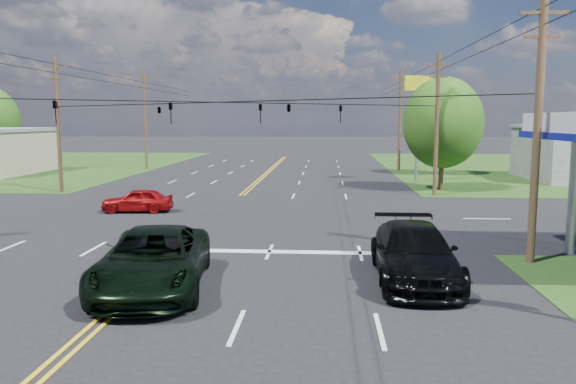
# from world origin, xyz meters

# --- Properties ---
(ground) EXTENTS (280.00, 280.00, 0.00)m
(ground) POSITION_xyz_m (0.00, 12.00, 0.00)
(ground) COLOR black
(ground) RESTS_ON ground
(stop_bar) EXTENTS (10.00, 0.50, 0.02)m
(stop_bar) POSITION_xyz_m (5.00, 4.00, 0.00)
(stop_bar) COLOR silver
(stop_bar) RESTS_ON ground
(pole_se) EXTENTS (1.60, 0.28, 9.50)m
(pole_se) POSITION_xyz_m (13.00, 3.00, 4.92)
(pole_se) COLOR #43301C
(pole_se) RESTS_ON ground
(pole_nw) EXTENTS (1.60, 0.28, 9.50)m
(pole_nw) POSITION_xyz_m (-13.00, 21.00, 4.92)
(pole_nw) COLOR #43301C
(pole_nw) RESTS_ON ground
(pole_ne) EXTENTS (1.60, 0.28, 9.50)m
(pole_ne) POSITION_xyz_m (13.00, 21.00, 4.92)
(pole_ne) COLOR #43301C
(pole_ne) RESTS_ON ground
(pole_left_far) EXTENTS (1.60, 0.28, 10.00)m
(pole_left_far) POSITION_xyz_m (-13.00, 40.00, 5.17)
(pole_left_far) COLOR #43301C
(pole_left_far) RESTS_ON ground
(pole_right_far) EXTENTS (1.60, 0.28, 10.00)m
(pole_right_far) POSITION_xyz_m (13.00, 40.00, 5.17)
(pole_right_far) COLOR #43301C
(pole_right_far) RESTS_ON ground
(span_wire_signals) EXTENTS (26.00, 18.00, 1.13)m
(span_wire_signals) POSITION_xyz_m (0.00, 12.00, 6.00)
(span_wire_signals) COLOR black
(span_wire_signals) RESTS_ON ground
(power_lines) EXTENTS (26.04, 100.00, 0.64)m
(power_lines) POSITION_xyz_m (0.00, 10.00, 8.60)
(power_lines) COLOR black
(power_lines) RESTS_ON ground
(tree_right_a) EXTENTS (5.70, 5.70, 8.18)m
(tree_right_a) POSITION_xyz_m (14.00, 24.00, 4.87)
(tree_right_a) COLOR #43301C
(tree_right_a) RESTS_ON ground
(tree_right_b) EXTENTS (4.94, 4.94, 7.09)m
(tree_right_b) POSITION_xyz_m (16.50, 36.00, 4.22)
(tree_right_b) COLOR #43301C
(tree_right_b) RESTS_ON ground
(pickup_dkgreen) EXTENTS (3.86, 6.87, 1.81)m
(pickup_dkgreen) POSITION_xyz_m (0.50, -1.03, 0.91)
(pickup_dkgreen) COLOR black
(pickup_dkgreen) RESTS_ON ground
(suv_black) EXTENTS (2.50, 6.06, 1.76)m
(suv_black) POSITION_xyz_m (8.49, 0.52, 0.88)
(suv_black) COLOR black
(suv_black) RESTS_ON ground
(sedan_red) EXTENTS (3.99, 1.92, 1.32)m
(sedan_red) POSITION_xyz_m (-4.78, 13.00, 0.66)
(sedan_red) COLOR maroon
(sedan_red) RESTS_ON ground
(polesign_ne) EXTENTS (2.33, 0.97, 8.61)m
(polesign_ne) POSITION_xyz_m (13.00, 29.09, 6.79)
(polesign_ne) COLOR #A5A5AA
(polesign_ne) RESTS_ON ground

